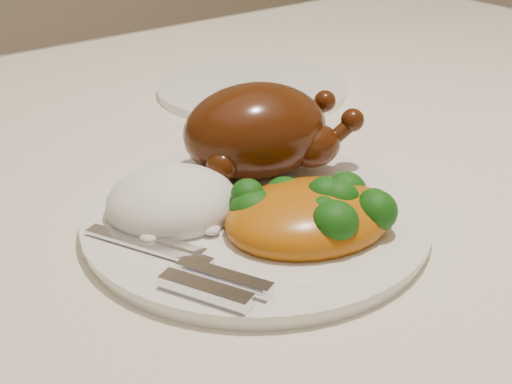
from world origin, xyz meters
TOP-DOWN VIEW (x-y plane):
  - dining_table at (0.00, 0.00)m, footprint 1.60×0.90m
  - tablecloth at (0.00, 0.00)m, footprint 1.73×1.03m
  - dinner_plate at (-0.04, -0.13)m, footprint 0.30×0.30m
  - side_plate at (0.17, 0.14)m, footprint 0.30×0.30m
  - roast_chicken at (0.01, -0.07)m, footprint 0.18×0.14m
  - rice_mound at (-0.10, -0.09)m, footprint 0.14×0.14m
  - mac_and_cheese at (-0.01, -0.18)m, footprint 0.17×0.14m
  - cutlery at (-0.13, -0.18)m, footprint 0.07×0.17m

SIDE VIEW (x-z plane):
  - dining_table at x=0.00m, z-range 0.29..1.05m
  - tablecloth at x=0.00m, z-range 0.65..0.83m
  - side_plate at x=0.17m, z-range 0.77..0.78m
  - dinner_plate at x=-0.04m, z-range 0.77..0.78m
  - cutlery at x=-0.13m, z-range 0.78..0.79m
  - rice_mound at x=-0.10m, z-range 0.76..0.82m
  - mac_and_cheese at x=-0.01m, z-range 0.77..0.82m
  - roast_chicken at x=0.01m, z-range 0.78..0.87m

